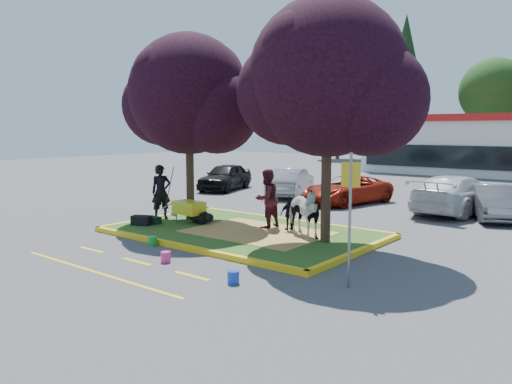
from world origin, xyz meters
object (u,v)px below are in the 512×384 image
Objects in this scene: bucket_blue at (233,277)px; car_black at (225,177)px; calf at (200,217)px; wheelbarrow at (189,208)px; sign_post at (350,204)px; bucket_green at (153,241)px; car_silver at (291,182)px; bucket_pink at (166,257)px; cow at (301,212)px; handler at (161,192)px.

car_black reaches higher than bucket_blue.
calf is 0.50× the size of wheelbarrow.
bucket_green is at bearing 164.31° from sign_post.
car_black is at bearing 129.12° from wheelbarrow.
car_silver is at bearing -15.12° from car_black.
sign_post is 0.67× the size of car_silver.
calf is 0.23× the size of car_silver.
bucket_blue is at bearing 99.43° from car_silver.
bucket_pink is (-4.59, -1.06, -1.67)m from sign_post.
sign_post is 14.62m from car_silver.
car_black is at bearing 104.51° from calf.
sign_post is 10.26× the size of bucket_blue.
cow is 10.25m from car_silver.
cow is 1.82× the size of calf.
bucket_blue is 16.91m from car_black.
car_black is at bearing 124.08° from sign_post.
bucket_pink is at bearing -79.06° from calf.
bucket_blue is (4.16, -1.21, 0.01)m from bucket_green.
wheelbarrow is at bearing -71.86° from car_black.
car_silver is (-2.15, 8.57, 0.34)m from calf.
calf is at bearing 142.64° from sign_post.
bucket_green is at bearing 158.99° from cow.
calf is 1.84m from handler.
cow is at bearing 71.16° from bucket_pink.
bucket_pink is (-1.39, -4.06, -0.78)m from cow.
wheelbarrow is (-0.34, -0.18, 0.29)m from calf.
wheelbarrow is 0.46× the size of car_silver.
bucket_blue reaches higher than bucket_pink.
car_black is 4.29m from car_silver.
calf is at bearing -56.58° from handler.
sign_post is at bearing 13.06° from bucket_pink.
bucket_pink is at bearing 90.53° from car_silver.
bucket_blue is 0.06× the size of car_silver.
bucket_green is at bearing -61.71° from wheelbarrow.
car_black is (-6.10, 8.58, 0.07)m from wheelbarrow.
sign_post reaches higher than handler.
bucket_green is at bearing -74.18° from car_black.
wheelbarrow is at bearing -175.71° from calf.
bucket_pink is at bearing -47.58° from wheelbarrow.
bucket_green is at bearing -111.31° from handler.
calf is at bearing 118.05° from cow.
car_black is (-7.29, 11.20, 0.60)m from bucket_green.
cow is at bearing 104.34° from bucket_blue.
sign_post is 0.67× the size of car_black.
bucket_pink is 0.06× the size of car_silver.
bucket_blue is at bearing -64.55° from car_black.
handler is at bearing 119.64° from cow.
handler reaches higher than bucket_pink.
bucket_blue is 14.49m from car_silver.
handler is (-1.66, -0.28, 0.75)m from calf.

